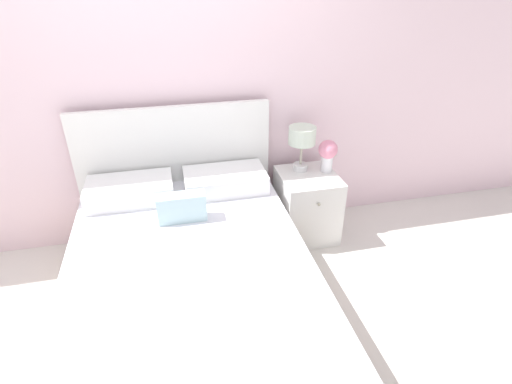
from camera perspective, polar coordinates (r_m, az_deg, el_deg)
ground_plane at (r=3.50m, az=-10.34°, el=-5.52°), size 12.00×12.00×0.00m
wall_back at (r=3.03m, az=-12.70°, el=15.82°), size 8.00×0.06×2.60m
bed at (r=2.55m, az=-9.27°, el=-12.92°), size 1.47×2.15×1.11m
nightstand at (r=3.30m, az=7.24°, el=-1.88°), size 0.45×0.50×0.55m
table_lamp at (r=3.13m, az=6.59°, el=7.53°), size 0.21×0.21×0.37m
flower_vase at (r=3.19m, az=10.25°, el=5.51°), size 0.15×0.15×0.26m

